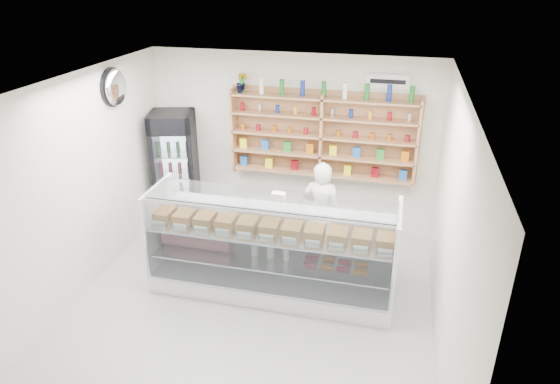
# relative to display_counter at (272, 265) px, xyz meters

# --- Properties ---
(room) EXTENTS (5.00, 5.00, 5.00)m
(room) POSITION_rel_display_counter_xyz_m (-0.18, -0.55, 1.03)
(room) COLOR #9A999D
(room) RESTS_ON ground
(display_counter) EXTENTS (3.15, 0.94, 1.37)m
(display_counter) POSITION_rel_display_counter_xyz_m (0.00, 0.00, 0.00)
(display_counter) COLOR white
(display_counter) RESTS_ON floor
(shop_worker) EXTENTS (0.58, 0.40, 1.52)m
(shop_worker) POSITION_rel_display_counter_xyz_m (0.48, 0.92, 0.39)
(shop_worker) COLOR white
(shop_worker) RESTS_ON floor
(drinks_cooler) EXTENTS (0.82, 0.81, 1.87)m
(drinks_cooler) POSITION_rel_display_counter_xyz_m (-2.03, 1.56, 0.57)
(drinks_cooler) COLOR black
(drinks_cooler) RESTS_ON floor
(wall_shelving) EXTENTS (2.84, 0.28, 1.33)m
(wall_shelving) POSITION_rel_display_counter_xyz_m (0.32, 1.79, 1.22)
(wall_shelving) COLOR #A4704D
(wall_shelving) RESTS_ON back_wall
(potted_plant) EXTENTS (0.18, 0.15, 0.31)m
(potted_plant) POSITION_rel_display_counter_xyz_m (-0.93, 1.79, 1.98)
(potted_plant) COLOR #1E6626
(potted_plant) RESTS_ON wall_shelving
(security_mirror) EXTENTS (0.15, 0.50, 0.50)m
(security_mirror) POSITION_rel_display_counter_xyz_m (-2.35, 0.65, 2.08)
(security_mirror) COLOR silver
(security_mirror) RESTS_ON left_wall
(wall_sign) EXTENTS (0.62, 0.03, 0.20)m
(wall_sign) POSITION_rel_display_counter_xyz_m (1.22, 1.92, 2.08)
(wall_sign) COLOR white
(wall_sign) RESTS_ON back_wall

